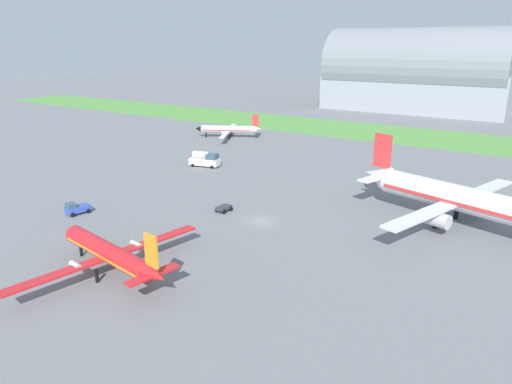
{
  "coord_description": "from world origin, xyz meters",
  "views": [
    {
      "loc": [
        35.98,
        -55.67,
        25.58
      ],
      "look_at": [
        -3.39,
        3.88,
        3.0
      ],
      "focal_mm": 33.29,
      "sensor_mm": 36.0,
      "label": 1
    }
  ],
  "objects_px": {
    "airplane_taxiing_turboprop": "(228,129)",
    "fuel_truck_near_gate": "(205,159)",
    "pushback_tug_midfield": "(77,208)",
    "airplane_midfield_jet": "(456,198)",
    "baggage_cart_by_runway": "(224,208)",
    "airplane_foreground_turboprop": "(110,253)"
  },
  "relations": [
    {
      "from": "airplane_foreground_turboprop",
      "to": "fuel_truck_near_gate",
      "type": "xyz_separation_m",
      "value": [
        -22.6,
        44.63,
        -1.08
      ]
    },
    {
      "from": "pushback_tug_midfield",
      "to": "baggage_cart_by_runway",
      "type": "bearing_deg",
      "value": 138.29
    },
    {
      "from": "airplane_midfield_jet",
      "to": "pushback_tug_midfield",
      "type": "distance_m",
      "value": 57.02
    },
    {
      "from": "pushback_tug_midfield",
      "to": "airplane_taxiing_turboprop",
      "type": "bearing_deg",
      "value": -152.58
    },
    {
      "from": "fuel_truck_near_gate",
      "to": "baggage_cart_by_runway",
      "type": "height_order",
      "value": "fuel_truck_near_gate"
    },
    {
      "from": "airplane_midfield_jet",
      "to": "airplane_foreground_turboprop",
      "type": "height_order",
      "value": "airplane_midfield_jet"
    },
    {
      "from": "fuel_truck_near_gate",
      "to": "airplane_taxiing_turboprop",
      "type": "bearing_deg",
      "value": 104.23
    },
    {
      "from": "airplane_taxiing_turboprop",
      "to": "fuel_truck_near_gate",
      "type": "xyz_separation_m",
      "value": [
        15.08,
        -28.69,
        -0.83
      ]
    },
    {
      "from": "baggage_cart_by_runway",
      "to": "airplane_taxiing_turboprop",
      "type": "bearing_deg",
      "value": 38.81
    },
    {
      "from": "airplane_midfield_jet",
      "to": "fuel_truck_near_gate",
      "type": "bearing_deg",
      "value": -171.02
    },
    {
      "from": "pushback_tug_midfield",
      "to": "airplane_foreground_turboprop",
      "type": "bearing_deg",
      "value": 74.65
    },
    {
      "from": "airplane_foreground_turboprop",
      "to": "pushback_tug_midfield",
      "type": "distance_m",
      "value": 23.03
    },
    {
      "from": "fuel_truck_near_gate",
      "to": "pushback_tug_midfield",
      "type": "bearing_deg",
      "value": -99.8
    },
    {
      "from": "pushback_tug_midfield",
      "to": "airplane_midfield_jet",
      "type": "bearing_deg",
      "value": 130.68
    },
    {
      "from": "airplane_midfield_jet",
      "to": "baggage_cart_by_runway",
      "type": "bearing_deg",
      "value": -140.01
    },
    {
      "from": "airplane_midfield_jet",
      "to": "airplane_taxiing_turboprop",
      "type": "relative_size",
      "value": 1.6
    },
    {
      "from": "baggage_cart_by_runway",
      "to": "airplane_midfield_jet",
      "type": "bearing_deg",
      "value": -63.53
    },
    {
      "from": "airplane_midfield_jet",
      "to": "airplane_taxiing_turboprop",
      "type": "distance_m",
      "value": 76.04
    },
    {
      "from": "airplane_taxiing_turboprop",
      "to": "baggage_cart_by_runway",
      "type": "height_order",
      "value": "airplane_taxiing_turboprop"
    },
    {
      "from": "airplane_taxiing_turboprop",
      "to": "baggage_cart_by_runway",
      "type": "distance_m",
      "value": 60.86
    },
    {
      "from": "airplane_midfield_jet",
      "to": "fuel_truck_near_gate",
      "type": "relative_size",
      "value": 4.68
    },
    {
      "from": "fuel_truck_near_gate",
      "to": "baggage_cart_by_runway",
      "type": "xyz_separation_m",
      "value": [
        20.63,
        -20.55,
        -1.01
      ]
    }
  ]
}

